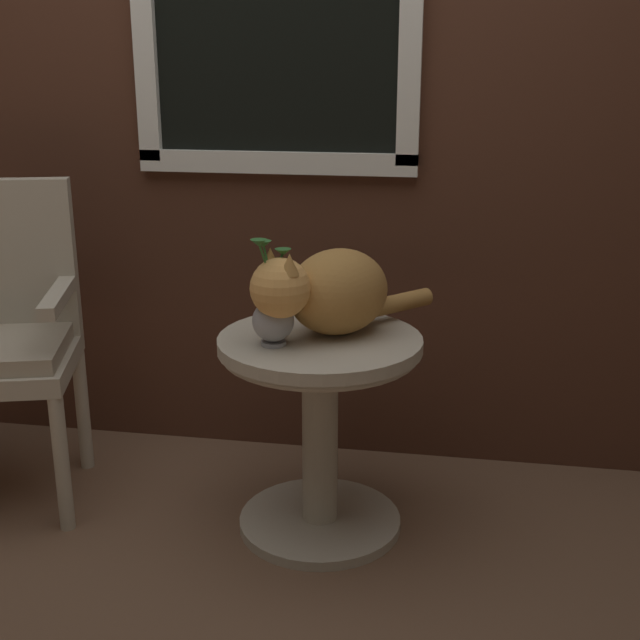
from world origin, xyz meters
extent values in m
plane|color=brown|center=(0.00, 0.00, 0.00)|extent=(6.00, 6.00, 0.00)
cube|color=#47281C|center=(0.00, 0.65, 1.30)|extent=(4.00, 0.04, 2.60)
cube|color=silver|center=(0.05, 0.62, 1.01)|extent=(0.92, 0.03, 0.07)
cube|color=silver|center=(-0.37, 0.62, 1.44)|extent=(0.07, 0.03, 0.86)
cube|color=silver|center=(0.48, 0.62, 1.44)|extent=(0.07, 0.03, 0.86)
cube|color=black|center=(0.05, 0.63, 1.44)|extent=(0.83, 0.01, 0.84)
cylinder|color=#B2A893|center=(0.29, 0.12, 0.01)|extent=(0.48, 0.48, 0.03)
cylinder|color=#B2A893|center=(0.29, 0.12, 0.29)|extent=(0.10, 0.10, 0.53)
cylinder|color=#B2A893|center=(0.29, 0.12, 0.58)|extent=(0.57, 0.57, 0.03)
torus|color=#B2A893|center=(0.29, 0.12, 0.55)|extent=(0.55, 0.55, 0.02)
cylinder|color=#B2A893|center=(-0.45, -0.02, 0.21)|extent=(0.04, 0.04, 0.42)
cylinder|color=#B2A893|center=(-0.56, 0.36, 0.21)|extent=(0.04, 0.04, 0.42)
cube|color=#B2A893|center=(-0.51, 0.16, 0.66)|extent=(0.16, 0.40, 0.04)
ellipsoid|color=#AD7A3D|center=(0.33, 0.16, 0.71)|extent=(0.38, 0.38, 0.24)
sphere|color=#E2A356|center=(0.19, 0.02, 0.76)|extent=(0.16, 0.16, 0.16)
cone|color=#AD7A3D|center=(0.16, 0.05, 0.83)|extent=(0.05, 0.05, 0.06)
cone|color=#AD7A3D|center=(0.23, -0.01, 0.83)|extent=(0.05, 0.05, 0.06)
cylinder|color=#AD7A3D|center=(0.47, 0.31, 0.64)|extent=(0.22, 0.23, 0.05)
cylinder|color=#99999E|center=(0.17, 0.03, 0.60)|extent=(0.07, 0.07, 0.01)
ellipsoid|color=#99999E|center=(0.17, 0.03, 0.66)|extent=(0.11, 0.11, 0.11)
cylinder|color=#99999E|center=(0.17, 0.03, 0.73)|extent=(0.06, 0.06, 0.06)
torus|color=#99999E|center=(0.17, 0.03, 0.76)|extent=(0.08, 0.08, 0.01)
cylinder|color=#2D662D|center=(0.16, 0.04, 0.82)|extent=(0.03, 0.02, 0.11)
cone|color=#2D662D|center=(0.15, 0.05, 0.87)|extent=(0.04, 0.04, 0.02)
cylinder|color=#2D662D|center=(0.19, 0.04, 0.81)|extent=(0.03, 0.02, 0.09)
cone|color=#2D662D|center=(0.20, 0.04, 0.85)|extent=(0.04, 0.04, 0.02)
cylinder|color=#2D662D|center=(0.16, 0.01, 0.82)|extent=(0.03, 0.05, 0.12)
cone|color=#2D662D|center=(0.15, -0.01, 0.88)|extent=(0.04, 0.04, 0.02)
camera|label=1|loc=(0.66, -2.05, 1.33)|focal=46.82mm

